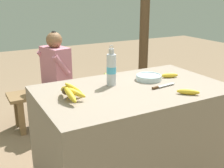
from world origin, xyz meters
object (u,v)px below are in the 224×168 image
(seated_vendor, at_px, (53,73))
(support_post_far, at_px, (145,12))
(loose_banana_side, at_px, (170,75))
(wooden_bench, at_px, (74,92))
(serving_bowl, at_px, (149,77))
(water_bottle, at_px, (111,69))
(knife, at_px, (160,86))
(loose_banana_front, at_px, (188,92))
(banana_bunch_green, at_px, (107,76))
(banana_bunch_ripe, at_px, (70,91))

(seated_vendor, relative_size, support_post_far, 0.44)
(loose_banana_side, bearing_deg, wooden_bench, 108.52)
(serving_bowl, height_order, wooden_bench, serving_bowl)
(water_bottle, bearing_deg, seated_vendor, 97.20)
(loose_banana_side, xyz_separation_m, knife, (-0.23, -0.18, -0.01))
(loose_banana_side, height_order, support_post_far, support_post_far)
(loose_banana_front, relative_size, banana_bunch_green, 0.60)
(knife, height_order, support_post_far, support_post_far)
(banana_bunch_ripe, xyz_separation_m, loose_banana_side, (0.91, 0.08, -0.04))
(serving_bowl, distance_m, seated_vendor, 1.25)
(water_bottle, relative_size, loose_banana_side, 2.08)
(loose_banana_front, bearing_deg, water_bottle, 129.97)
(serving_bowl, distance_m, knife, 0.21)
(banana_bunch_ripe, height_order, water_bottle, water_bottle)
(banana_bunch_green, xyz_separation_m, support_post_far, (0.78, 0.35, 0.74))
(loose_banana_side, relative_size, support_post_far, 0.06)
(banana_bunch_ripe, relative_size, banana_bunch_green, 1.23)
(seated_vendor, xyz_separation_m, support_post_far, (1.48, 0.40, 0.60))
(water_bottle, xyz_separation_m, knife, (0.29, -0.23, -0.12))
(serving_bowl, xyz_separation_m, seated_vendor, (-0.47, 1.14, -0.19))
(serving_bowl, bearing_deg, loose_banana_front, -84.34)
(water_bottle, relative_size, seated_vendor, 0.29)
(banana_bunch_ripe, relative_size, seated_vendor, 0.27)
(loose_banana_side, bearing_deg, knife, -142.89)
(wooden_bench, bearing_deg, loose_banana_side, -71.48)
(wooden_bench, xyz_separation_m, seated_vendor, (-0.26, -0.04, 0.27))
(loose_banana_side, distance_m, seated_vendor, 1.36)
(loose_banana_side, height_order, knife, loose_banana_side)
(seated_vendor, bearing_deg, loose_banana_side, 105.75)
(knife, bearing_deg, wooden_bench, 90.41)
(wooden_bench, relative_size, banana_bunch_green, 6.26)
(seated_vendor, distance_m, support_post_far, 1.65)
(loose_banana_front, distance_m, seated_vendor, 1.65)
(loose_banana_front, bearing_deg, loose_banana_side, 68.59)
(serving_bowl, xyz_separation_m, support_post_far, (1.01, 1.54, 0.41))
(banana_bunch_ripe, relative_size, wooden_bench, 0.20)
(water_bottle, bearing_deg, banana_bunch_ripe, -159.81)
(water_bottle, relative_size, loose_banana_front, 2.17)
(knife, xyz_separation_m, support_post_far, (1.05, 1.74, 0.42))
(banana_bunch_ripe, relative_size, loose_banana_side, 1.97)
(serving_bowl, distance_m, wooden_bench, 1.29)
(serving_bowl, xyz_separation_m, knife, (-0.04, -0.20, -0.01))
(serving_bowl, height_order, loose_banana_front, serving_bowl)
(loose_banana_side, height_order, banana_bunch_green, loose_banana_side)
(water_bottle, relative_size, knife, 1.39)
(loose_banana_side, xyz_separation_m, banana_bunch_green, (0.04, 1.21, -0.33))
(banana_bunch_green, bearing_deg, loose_banana_front, -96.67)
(wooden_bench, height_order, seated_vendor, seated_vendor)
(support_post_far, bearing_deg, banana_bunch_green, -155.66)
(serving_bowl, bearing_deg, banana_bunch_ripe, -171.05)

